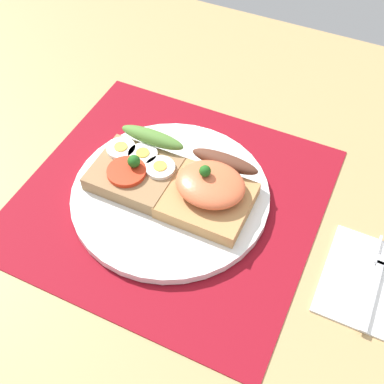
% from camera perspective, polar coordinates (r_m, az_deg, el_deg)
% --- Properties ---
extents(ground_plane, '(1.20, 0.90, 0.03)m').
position_cam_1_polar(ground_plane, '(0.63, -2.48, -1.69)').
color(ground_plane, tan).
extents(placemat, '(0.37, 0.35, 0.00)m').
position_cam_1_polar(placemat, '(0.62, -2.53, -0.71)').
color(placemat, maroon).
rests_on(placemat, ground_plane).
extents(plate, '(0.25, 0.25, 0.01)m').
position_cam_1_polar(plate, '(0.61, -2.55, -0.29)').
color(plate, white).
rests_on(plate, placemat).
extents(sandwich_egg_tomato, '(0.10, 0.10, 0.04)m').
position_cam_1_polar(sandwich_egg_tomato, '(0.62, -6.41, 3.10)').
color(sandwich_egg_tomato, '#926F49').
rests_on(sandwich_egg_tomato, plate).
extents(sandwich_salmon, '(0.10, 0.11, 0.06)m').
position_cam_1_polar(sandwich_salmon, '(0.58, 2.23, 0.37)').
color(sandwich_salmon, '#B5834D').
rests_on(sandwich_salmon, plate).
extents(napkin, '(0.13, 0.12, 0.01)m').
position_cam_1_polar(napkin, '(0.58, 21.49, -10.29)').
color(napkin, white).
rests_on(napkin, ground_plane).
extents(fork, '(0.02, 0.13, 0.00)m').
position_cam_1_polar(fork, '(0.58, 20.90, -9.46)').
color(fork, '#B7B7BC').
rests_on(fork, napkin).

